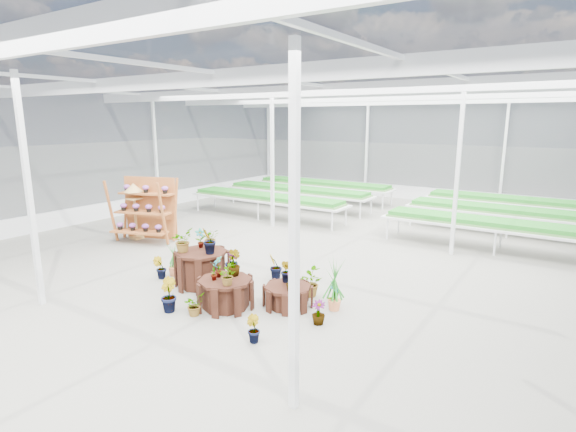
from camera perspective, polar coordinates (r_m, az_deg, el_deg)
The scene contains 10 objects.
ground_plane at distance 10.75m, azimuth -1.23°, elevation -7.51°, with size 24.00×24.00×0.00m, color gray.
greenhouse_shell at distance 10.21m, azimuth -1.29°, elevation 4.47°, with size 18.00×24.00×4.50m, color white, non-canonical shape.
steel_frame at distance 10.21m, azimuth -1.29°, elevation 4.47°, with size 18.00×24.00×4.50m, color silver, non-canonical shape.
nursery_benches at distance 16.86m, azimuth 12.80°, elevation 0.93°, with size 16.00×7.00×0.84m, color silver, non-canonical shape.
plinth_tall at distance 10.15m, azimuth -10.84°, elevation -6.57°, with size 1.16×1.16×0.79m, color black.
plinth_mid at distance 9.00m, azimuth -7.93°, elevation -9.68°, with size 1.09×1.09×0.58m, color black.
plinth_low at distance 8.97m, azimuth -0.03°, elevation -10.12°, with size 0.95×0.95×0.43m, color black.
shelf_rack at distance 14.07m, azimuth -17.87°, elevation 0.68°, with size 1.81×0.96×1.92m, color #975023, non-canonical shape.
bird_table at distance 14.49m, azimuth -18.85°, elevation 0.57°, with size 0.41×0.41×1.74m, color tan, non-canonical shape.
nursery_plants at distance 9.51m, azimuth -5.76°, elevation -6.83°, with size 4.58×2.94×1.39m.
Camera 1 is at (5.76, -8.32, 3.62)m, focal length 28.00 mm.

